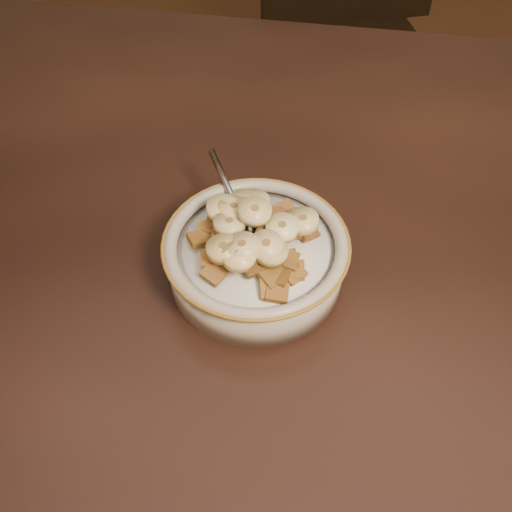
# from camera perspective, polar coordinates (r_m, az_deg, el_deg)

# --- Properties ---
(floor) EXTENTS (4.00, 4.50, 0.10)m
(floor) POSITION_cam_1_polar(r_m,az_deg,el_deg) (1.33, 4.77, -21.74)
(floor) COLOR #422816
(floor) RESTS_ON ground
(table) EXTENTS (1.44, 0.97, 0.04)m
(table) POSITION_cam_1_polar(r_m,az_deg,el_deg) (0.64, 9.19, 1.03)
(table) COLOR black
(table) RESTS_ON floor
(chair) EXTENTS (0.56, 0.56, 1.00)m
(chair) POSITION_cam_1_polar(r_m,az_deg,el_deg) (1.43, 8.96, 19.49)
(chair) COLOR black
(chair) RESTS_ON floor
(cereal_bowl) EXTENTS (0.17, 0.17, 0.04)m
(cereal_bowl) POSITION_cam_1_polar(r_m,az_deg,el_deg) (0.57, 0.00, -0.60)
(cereal_bowl) COLOR #ACAAA2
(cereal_bowl) RESTS_ON table
(milk) EXTENTS (0.14, 0.14, 0.00)m
(milk) POSITION_cam_1_polar(r_m,az_deg,el_deg) (0.55, 0.00, 0.78)
(milk) COLOR white
(milk) RESTS_ON cereal_bowl
(spoon) EXTENTS (0.05, 0.05, 0.01)m
(spoon) POSITION_cam_1_polar(r_m,az_deg,el_deg) (0.56, -1.06, 3.04)
(spoon) COLOR gray
(spoon) RESTS_ON cereal_bowl
(cereal_square_0) EXTENTS (0.02, 0.02, 0.01)m
(cereal_square_0) POSITION_cam_1_polar(r_m,az_deg,el_deg) (0.56, 4.92, 2.62)
(cereal_square_0) COLOR #965E35
(cereal_square_0) RESTS_ON milk
(cereal_square_1) EXTENTS (0.03, 0.03, 0.01)m
(cereal_square_1) POSITION_cam_1_polar(r_m,az_deg,el_deg) (0.57, -3.49, 3.92)
(cereal_square_1) COLOR brown
(cereal_square_1) RESTS_ON milk
(cereal_square_2) EXTENTS (0.03, 0.03, 0.01)m
(cereal_square_2) POSITION_cam_1_polar(r_m,az_deg,el_deg) (0.52, 1.64, -2.17)
(cereal_square_2) COLOR olive
(cereal_square_2) RESTS_ON milk
(cereal_square_3) EXTENTS (0.03, 0.03, 0.01)m
(cereal_square_3) POSITION_cam_1_polar(r_m,az_deg,el_deg) (0.55, -5.70, 1.70)
(cereal_square_3) COLOR brown
(cereal_square_3) RESTS_ON milk
(cereal_square_4) EXTENTS (0.02, 0.02, 0.01)m
(cereal_square_4) POSITION_cam_1_polar(r_m,az_deg,el_deg) (0.52, -1.19, -0.35)
(cereal_square_4) COLOR brown
(cereal_square_4) RESTS_ON milk
(cereal_square_5) EXTENTS (0.03, 0.03, 0.01)m
(cereal_square_5) POSITION_cam_1_polar(r_m,az_deg,el_deg) (0.56, 2.48, 3.91)
(cereal_square_5) COLOR brown
(cereal_square_5) RESTS_ON milk
(cereal_square_6) EXTENTS (0.03, 0.03, 0.01)m
(cereal_square_6) POSITION_cam_1_polar(r_m,az_deg,el_deg) (0.56, -4.16, 3.00)
(cereal_square_6) COLOR brown
(cereal_square_6) RESTS_ON milk
(cereal_square_7) EXTENTS (0.03, 0.03, 0.01)m
(cereal_square_7) POSITION_cam_1_polar(r_m,az_deg,el_deg) (0.55, 0.88, 3.53)
(cereal_square_7) COLOR brown
(cereal_square_7) RESTS_ON milk
(cereal_square_8) EXTENTS (0.02, 0.02, 0.01)m
(cereal_square_8) POSITION_cam_1_polar(r_m,az_deg,el_deg) (0.51, 2.15, -3.64)
(cereal_square_8) COLOR brown
(cereal_square_8) RESTS_ON milk
(cereal_square_9) EXTENTS (0.02, 0.02, 0.01)m
(cereal_square_9) POSITION_cam_1_polar(r_m,az_deg,el_deg) (0.52, 1.46, 0.63)
(cereal_square_9) COLOR brown
(cereal_square_9) RESTS_ON milk
(cereal_square_10) EXTENTS (0.02, 0.02, 0.01)m
(cereal_square_10) POSITION_cam_1_polar(r_m,az_deg,el_deg) (0.54, -3.43, 1.73)
(cereal_square_10) COLOR brown
(cereal_square_10) RESTS_ON milk
(cereal_square_11) EXTENTS (0.02, 0.02, 0.01)m
(cereal_square_11) POSITION_cam_1_polar(r_m,az_deg,el_deg) (0.53, 3.15, -0.36)
(cereal_square_11) COLOR brown
(cereal_square_11) RESTS_ON milk
(cereal_square_12) EXTENTS (0.02, 0.02, 0.01)m
(cereal_square_12) POSITION_cam_1_polar(r_m,az_deg,el_deg) (0.54, -2.88, 1.90)
(cereal_square_12) COLOR olive
(cereal_square_12) RESTS_ON milk
(cereal_square_13) EXTENTS (0.02, 0.02, 0.01)m
(cereal_square_13) POSITION_cam_1_polar(r_m,az_deg,el_deg) (0.53, 3.10, -0.36)
(cereal_square_13) COLOR brown
(cereal_square_13) RESTS_ON milk
(cereal_square_14) EXTENTS (0.02, 0.02, 0.01)m
(cereal_square_14) POSITION_cam_1_polar(r_m,az_deg,el_deg) (0.53, 3.80, -1.44)
(cereal_square_14) COLOR #935C1E
(cereal_square_14) RESTS_ON milk
(cereal_square_15) EXTENTS (0.03, 0.03, 0.01)m
(cereal_square_15) POSITION_cam_1_polar(r_m,az_deg,el_deg) (0.53, -2.56, 0.38)
(cereal_square_15) COLOR brown
(cereal_square_15) RESTS_ON milk
(cereal_square_16) EXTENTS (0.03, 0.03, 0.01)m
(cereal_square_16) POSITION_cam_1_polar(r_m,az_deg,el_deg) (0.52, 3.72, -1.64)
(cereal_square_16) COLOR olive
(cereal_square_16) RESTS_ON milk
(cereal_square_17) EXTENTS (0.03, 0.03, 0.01)m
(cereal_square_17) POSITION_cam_1_polar(r_m,az_deg,el_deg) (0.58, -2.68, 4.43)
(cereal_square_17) COLOR olive
(cereal_square_17) RESTS_ON milk
(cereal_square_18) EXTENTS (0.02, 0.02, 0.01)m
(cereal_square_18) POSITION_cam_1_polar(r_m,az_deg,el_deg) (0.53, -4.48, -0.23)
(cereal_square_18) COLOR brown
(cereal_square_18) RESTS_ON milk
(cereal_square_19) EXTENTS (0.02, 0.02, 0.01)m
(cereal_square_19) POSITION_cam_1_polar(r_m,az_deg,el_deg) (0.57, 4.93, 3.58)
(cereal_square_19) COLOR brown
(cereal_square_19) RESTS_ON milk
(cereal_square_20) EXTENTS (0.03, 0.02, 0.01)m
(cereal_square_20) POSITION_cam_1_polar(r_m,az_deg,el_deg) (0.52, 2.18, -2.17)
(cereal_square_20) COLOR brown
(cereal_square_20) RESTS_ON milk
(cereal_square_21) EXTENTS (0.02, 0.02, 0.01)m
(cereal_square_21) POSITION_cam_1_polar(r_m,az_deg,el_deg) (0.51, 1.53, -3.37)
(cereal_square_21) COLOR olive
(cereal_square_21) RESTS_ON milk
(cereal_square_22) EXTENTS (0.03, 0.03, 0.01)m
(cereal_square_22) POSITION_cam_1_polar(r_m,az_deg,el_deg) (0.57, 2.89, 4.56)
(cereal_square_22) COLOR olive
(cereal_square_22) RESTS_ON milk
(cereal_square_23) EXTENTS (0.03, 0.03, 0.01)m
(cereal_square_23) POSITION_cam_1_polar(r_m,az_deg,el_deg) (0.53, 1.10, 2.29)
(cereal_square_23) COLOR brown
(cereal_square_23) RESTS_ON milk
(cereal_square_24) EXTENTS (0.03, 0.03, 0.01)m
(cereal_square_24) POSITION_cam_1_polar(r_m,az_deg,el_deg) (0.52, -0.25, -0.87)
(cereal_square_24) COLOR brown
(cereal_square_24) RESTS_ON milk
(cereal_square_25) EXTENTS (0.03, 0.03, 0.01)m
(cereal_square_25) POSITION_cam_1_polar(r_m,az_deg,el_deg) (0.56, -3.77, 3.41)
(cereal_square_25) COLOR brown
(cereal_square_25) RESTS_ON milk
(cereal_square_26) EXTENTS (0.03, 0.03, 0.01)m
(cereal_square_26) POSITION_cam_1_polar(r_m,az_deg,el_deg) (0.56, 5.08, 2.48)
(cereal_square_26) COLOR brown
(cereal_square_26) RESTS_ON milk
(cereal_square_27) EXTENTS (0.03, 0.03, 0.01)m
(cereal_square_27) POSITION_cam_1_polar(r_m,az_deg,el_deg) (0.52, -0.35, 0.04)
(cereal_square_27) COLOR brown
(cereal_square_27) RESTS_ON milk
(cereal_square_28) EXTENTS (0.02, 0.02, 0.01)m
(cereal_square_28) POSITION_cam_1_polar(r_m,az_deg,el_deg) (0.57, 0.82, 4.40)
(cereal_square_28) COLOR brown
(cereal_square_28) RESTS_ON milk
(cereal_square_29) EXTENTS (0.03, 0.03, 0.01)m
(cereal_square_29) POSITION_cam_1_polar(r_m,az_deg,el_deg) (0.56, -4.77, 2.64)
(cereal_square_29) COLOR brown
(cereal_square_29) RESTS_ON milk
(cereal_square_30) EXTENTS (0.03, 0.03, 0.01)m
(cereal_square_30) POSITION_cam_1_polar(r_m,az_deg,el_deg) (0.52, -4.19, -1.72)
(cereal_square_30) COLOR olive
(cereal_square_30) RESTS_ON milk
(banana_slice_0) EXTENTS (0.04, 0.04, 0.01)m
(banana_slice_0) POSITION_cam_1_polar(r_m,az_deg,el_deg) (0.53, 2.63, 2.82)
(banana_slice_0) COLOR #FEF6AB
(banana_slice_0) RESTS_ON milk
(banana_slice_1) EXTENTS (0.04, 0.04, 0.02)m
(banana_slice_1) POSITION_cam_1_polar(r_m,az_deg,el_deg) (0.51, 1.04, 1.00)
(banana_slice_1) COLOR beige
(banana_slice_1) RESTS_ON milk
(banana_slice_2) EXTENTS (0.04, 0.04, 0.02)m
(banana_slice_2) POSITION_cam_1_polar(r_m,az_deg,el_deg) (0.53, -0.09, 4.47)
(banana_slice_2) COLOR beige
(banana_slice_2) RESTS_ON milk
(banana_slice_3) EXTENTS (0.04, 0.04, 0.01)m
(banana_slice_3) POSITION_cam_1_polar(r_m,az_deg,el_deg) (0.57, -1.15, 5.36)
(banana_slice_3) COLOR #CFC679
(banana_slice_3) RESTS_ON milk
(banana_slice_4) EXTENTS (0.04, 0.04, 0.01)m
(banana_slice_4) POSITION_cam_1_polar(r_m,az_deg,el_deg) (0.55, -2.21, 4.74)
(banana_slice_4) COLOR #ECCE87
(banana_slice_4) RESTS_ON milk
(banana_slice_5) EXTENTS (0.04, 0.04, 0.01)m
(banana_slice_5) POSITION_cam_1_polar(r_m,az_deg,el_deg) (0.51, -3.30, 0.73)
(banana_slice_5) COLOR tan
(banana_slice_5) RESTS_ON milk
(banana_slice_6) EXTENTS (0.04, 0.04, 0.02)m
(banana_slice_6) POSITION_cam_1_polar(r_m,az_deg,el_deg) (0.54, -2.66, 3.24)
(banana_slice_6) COLOR beige
(banana_slice_6) RESTS_ON milk
(banana_slice_7) EXTENTS (0.04, 0.04, 0.01)m
(banana_slice_7) POSITION_cam_1_polar(r_m,az_deg,el_deg) (0.51, -1.41, 0.93)
(banana_slice_7) COLOR beige
(banana_slice_7) RESTS_ON milk
(banana_slice_8) EXTENTS (0.04, 0.04, 0.01)m
(banana_slice_8) POSITION_cam_1_polar(r_m,az_deg,el_deg) (0.51, -1.70, -0.02)
(banana_slice_8) COLOR #EDC675
(banana_slice_8) RESTS_ON milk
(banana_slice_9) EXTENTS (0.04, 0.04, 0.01)m
(banana_slice_9) POSITION_cam_1_polar(r_m,az_deg,el_deg) (0.51, 1.54, 0.49)
(banana_slice_9) COLOR #E0CB7E
(banana_slice_9) RESTS_ON milk
(banana_slice_10) EXTENTS (0.04, 0.04, 0.01)m
(banana_slice_10) POSITION_cam_1_polar(r_m,az_deg,el_deg) (0.55, 4.68, 3.50)
(banana_slice_10) COLOR #CDC476
(banana_slice_10) RESTS_ON milk
(banana_slice_11) EXTENTS (0.04, 0.04, 0.01)m
(banana_slice_11) POSITION_cam_1_polar(r_m,az_deg,el_deg) (0.55, -3.38, 4.76)
(banana_slice_11) COLOR #F5D68B
(banana_slice_11) RESTS_ON milk
(banana_slice_12) EXTENTS (0.04, 0.04, 0.01)m
(banana_slice_12) POSITION_cam_1_polar(r_m,az_deg,el_deg) (0.57, -0.22, 5.48)
(banana_slice_12) COLOR #F1DD8E
(banana_slice_12) RESTS_ON milk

